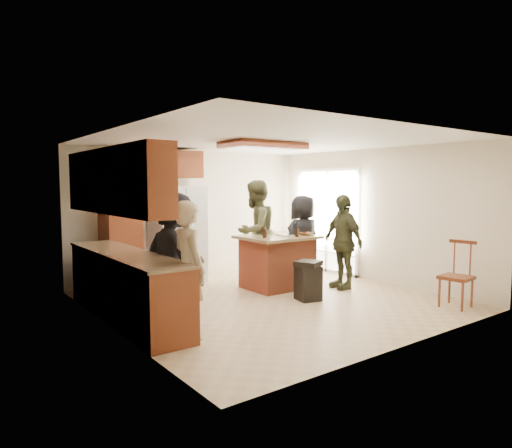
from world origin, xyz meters
TOP-DOWN VIEW (x-y plane):
  - room_shell at (4.37, 1.64)m, footprint 8.00×5.20m
  - person_front_left at (-1.85, -0.75)m, footprint 0.48×0.63m
  - person_behind_left at (0.60, 1.22)m, footprint 1.07×0.85m
  - person_behind_right at (1.26, 0.64)m, footprint 0.84×0.58m
  - person_side_right at (1.57, -0.05)m, footprint 0.65×1.04m
  - person_counter at (-1.70, -0.04)m, footprint 0.69×1.19m
  - left_cabinetry at (-2.24, 0.40)m, footprint 0.64×3.00m
  - back_wall_units at (-1.33, 2.20)m, footprint 1.80×0.60m
  - refrigerator at (-0.55, 2.12)m, footprint 0.90×0.76m
  - kitchen_island at (0.66, 0.65)m, footprint 1.28×1.03m
  - island_items at (0.90, 0.55)m, footprint 1.01×0.64m
  - trash_bin at (0.49, -0.33)m, footprint 0.47×0.47m
  - spindle_chair at (2.00, -1.94)m, footprint 0.47×0.47m

SIDE VIEW (x-z plane):
  - trash_bin at x=0.49m, z-range 0.00..0.63m
  - spindle_chair at x=2.00m, z-range -0.04..0.95m
  - kitchen_island at x=0.66m, z-range 0.01..0.94m
  - person_behind_right at x=1.26m, z-range 0.00..1.64m
  - person_front_left at x=-1.85m, z-range 0.00..1.64m
  - person_side_right at x=1.57m, z-range 0.00..1.66m
  - room_shell at x=4.37m, z-range -1.63..3.37m
  - person_counter at x=-1.70m, z-range 0.00..1.73m
  - refrigerator at x=-0.55m, z-range 0.00..1.80m
  - left_cabinetry at x=-2.24m, z-range -0.19..2.11m
  - person_behind_left at x=0.60m, z-range 0.00..1.91m
  - island_items at x=0.90m, z-range 0.89..1.04m
  - back_wall_units at x=-1.33m, z-range 0.15..2.60m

